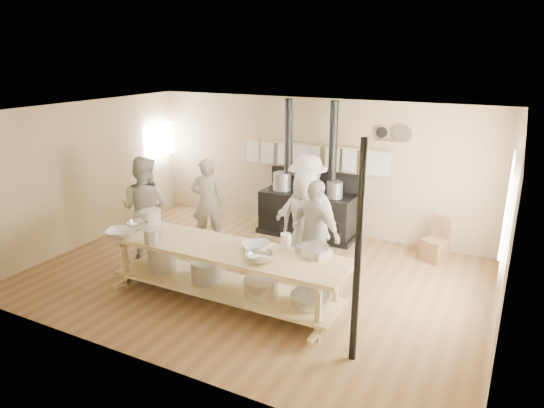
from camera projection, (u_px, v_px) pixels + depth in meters
name	position (u px, v px, depth m)	size (l,w,h in m)	color
ground	(255.00, 277.00, 7.71)	(7.00, 7.00, 0.00)	brown
room_shell	(254.00, 178.00, 7.22)	(7.00, 7.00, 7.00)	tan
window_right	(511.00, 208.00, 6.26)	(0.09, 1.50, 1.65)	beige
left_opening	(159.00, 140.00, 10.43)	(0.00, 0.90, 0.90)	white
stove	(308.00, 209.00, 9.35)	(1.90, 0.75, 2.60)	black
towel_rail	(315.00, 154.00, 9.28)	(3.00, 0.04, 0.47)	tan
back_wall_shelf	(393.00, 136.00, 8.54)	(0.63, 0.14, 0.32)	tan
prep_table	(223.00, 269.00, 6.79)	(3.60, 0.90, 0.85)	tan
support_post	(358.00, 256.00, 5.28)	(0.08, 0.08, 2.60)	black
cook_far_left	(207.00, 202.00, 8.84)	(0.59, 0.39, 1.62)	beige
cook_left	(145.00, 208.00, 8.21)	(0.87, 0.68, 1.79)	beige
cook_center	(305.00, 221.00, 7.80)	(0.80, 0.52, 1.64)	beige
cook_right	(315.00, 232.00, 7.32)	(0.96, 0.40, 1.64)	beige
cook_by_window	(307.00, 208.00, 8.21)	(1.17, 0.67, 1.81)	beige
chair	(435.00, 248.00, 8.25)	(0.48, 0.48, 0.77)	brown
bowl_white_a	(121.00, 233.00, 7.07)	(0.42, 0.42, 0.10)	white
bowl_steel_a	(137.00, 225.00, 7.36)	(0.33, 0.33, 0.10)	silver
bowl_white_b	(257.00, 247.00, 6.56)	(0.40, 0.40, 0.10)	white
bowl_steel_b	(259.00, 257.00, 6.21)	(0.37, 0.37, 0.11)	silver
roasting_pan	(314.00, 251.00, 6.43)	(0.43, 0.28, 0.09)	#B2B2B7
mixing_bowl_large	(315.00, 250.00, 6.42)	(0.39, 0.39, 0.12)	silver
bucket_galv	(152.00, 236.00, 6.80)	(0.22, 0.22, 0.21)	gray
deep_bowl_enamel	(151.00, 216.00, 7.61)	(0.32, 0.32, 0.20)	white
pitcher	(286.00, 241.00, 6.59)	(0.14, 0.14, 0.22)	white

